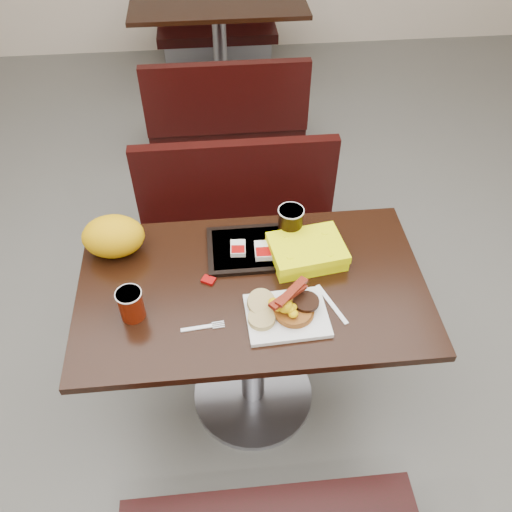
{
  "coord_description": "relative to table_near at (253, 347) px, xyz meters",
  "views": [
    {
      "loc": [
        -0.1,
        -1.19,
        2.13
      ],
      "look_at": [
        0.02,
        0.07,
        0.82
      ],
      "focal_mm": 37.23,
      "sensor_mm": 36.0,
      "label": 1
    }
  ],
  "objects": [
    {
      "name": "paper_bag",
      "position": [
        -0.48,
        0.21,
        0.45
      ],
      "size": [
        0.22,
        0.17,
        0.15
      ],
      "primitive_type": "ellipsoid",
      "rotation": [
        0.0,
        0.0,
        -0.02
      ],
      "color": "#E39E07",
      "rests_on": "table_near"
    },
    {
      "name": "bench_near_n",
      "position": [
        0.0,
        0.7,
        -0.02
      ],
      "size": [
        1.0,
        0.46,
        0.72
      ],
      "primitive_type": null,
      "color": "black",
      "rests_on": "floor"
    },
    {
      "name": "muffin_top",
      "position": [
        0.02,
        -0.11,
        0.41
      ],
      "size": [
        0.12,
        0.12,
        0.05
      ],
      "primitive_type": "cylinder",
      "rotation": [
        0.38,
        0.0,
        0.32
      ],
      "color": "tan",
      "rests_on": "platter"
    },
    {
      "name": "bench_far_n",
      "position": [
        0.0,
        3.3,
        -0.02
      ],
      "size": [
        1.0,
        0.46,
        0.72
      ],
      "primitive_type": null,
      "color": "black",
      "rests_on": "floor"
    },
    {
      "name": "sausage_patty",
      "position": [
        0.16,
        -0.13,
        0.42
      ],
      "size": [
        0.11,
        0.11,
        0.01
      ],
      "primitive_type": "cylinder",
      "rotation": [
        0.0,
        0.0,
        0.29
      ],
      "color": "black",
      "rests_on": "pancake_stack"
    },
    {
      "name": "knife",
      "position": [
        0.26,
        -0.11,
        0.38
      ],
      "size": [
        0.08,
        0.18,
        0.0
      ],
      "primitive_type": "cube",
      "rotation": [
        0.0,
        0.0,
        -1.2
      ],
      "color": "white",
      "rests_on": "table_near"
    },
    {
      "name": "platter",
      "position": [
        0.1,
        -0.15,
        0.38
      ],
      "size": [
        0.27,
        0.22,
        0.02
      ],
      "primitive_type": "cube",
      "rotation": [
        0.0,
        0.0,
        0.05
      ],
      "color": "white",
      "rests_on": "table_near"
    },
    {
      "name": "bench_far_s",
      "position": [
        0.0,
        1.9,
        -0.02
      ],
      "size": [
        1.0,
        0.46,
        0.72
      ],
      "primitive_type": null,
      "color": "black",
      "rests_on": "floor"
    },
    {
      "name": "pancake_stack",
      "position": [
        0.12,
        -0.15,
        0.4
      ],
      "size": [
        0.15,
        0.15,
        0.03
      ],
      "primitive_type": "cylinder",
      "rotation": [
        0.0,
        0.0,
        0.16
      ],
      "color": "#8E5617",
      "rests_on": "platter"
    },
    {
      "name": "coffee_cup_far",
      "position": [
        0.16,
        0.22,
        0.45
      ],
      "size": [
        0.1,
        0.1,
        0.12
      ],
      "primitive_type": "cylinder",
      "rotation": [
        0.0,
        0.0,
        -0.19
      ],
      "color": "black",
      "rests_on": "tray"
    },
    {
      "name": "hashbrown_sleeve_left",
      "position": [
        -0.04,
        0.16,
        0.4
      ],
      "size": [
        0.06,
        0.08,
        0.02
      ],
      "primitive_type": "cube",
      "rotation": [
        0.0,
        0.0,
        -0.07
      ],
      "color": "silver",
      "rests_on": "tray"
    },
    {
      "name": "hashbrown_sleeve_right",
      "position": [
        0.05,
        0.13,
        0.4
      ],
      "size": [
        0.06,
        0.09,
        0.02
      ],
      "primitive_type": "cube",
      "rotation": [
        0.0,
        0.0,
        -0.03
      ],
      "color": "silver",
      "rests_on": "tray"
    },
    {
      "name": "clamshell",
      "position": [
        0.21,
        0.11,
        0.41
      ],
      "size": [
        0.28,
        0.23,
        0.07
      ],
      "primitive_type": "cube",
      "rotation": [
        0.0,
        0.0,
        0.15
      ],
      "color": "#F8FD04",
      "rests_on": "table_near"
    },
    {
      "name": "condiment_ketchup",
      "position": [
        -0.15,
        0.03,
        0.38
      ],
      "size": [
        0.05,
        0.05,
        0.01
      ],
      "primitive_type": "cube",
      "rotation": [
        0.0,
        0.0,
        -0.51
      ],
      "color": "#8C0504",
      "rests_on": "table_near"
    },
    {
      "name": "bacon_strips",
      "position": [
        0.1,
        -0.14,
        0.47
      ],
      "size": [
        0.17,
        0.15,
        0.01
      ],
      "primitive_type": null,
      "rotation": [
        0.0,
        0.0,
        0.7
      ],
      "color": "#4D0A05",
      "rests_on": "scrambled_eggs"
    },
    {
      "name": "scrambled_eggs",
      "position": [
        0.09,
        -0.16,
        0.44
      ],
      "size": [
        0.1,
        0.09,
        0.04
      ],
      "primitive_type": "ellipsoid",
      "rotation": [
        0.0,
        0.0,
        0.2
      ],
      "color": "#ECB504",
      "rests_on": "pancake_stack"
    },
    {
      "name": "condiment_syrup",
      "position": [
        0.01,
        0.08,
        0.38
      ],
      "size": [
        0.04,
        0.03,
        0.01
      ],
      "primitive_type": "cube",
      "rotation": [
        0.0,
        0.0,
        0.19
      ],
      "color": "#C03908",
      "rests_on": "table_near"
    },
    {
      "name": "table_near",
      "position": [
        0.0,
        0.0,
        0.0
      ],
      "size": [
        1.2,
        0.7,
        0.75
      ],
      "primitive_type": null,
      "color": "black",
      "rests_on": "floor"
    },
    {
      "name": "tray",
      "position": [
        0.02,
        0.17,
        0.38
      ],
      "size": [
        0.34,
        0.24,
        0.02
      ],
      "primitive_type": "cube",
      "rotation": [
        0.0,
        0.0,
        0.0
      ],
      "color": "black",
      "rests_on": "table_near"
    },
    {
      "name": "table_far",
      "position": [
        0.0,
        2.6,
        0.0
      ],
      "size": [
        1.2,
        0.7,
        0.75
      ],
      "primitive_type": null,
      "color": "black",
      "rests_on": "floor"
    },
    {
      "name": "fork",
      "position": [
        -0.19,
        -0.17,
        0.38
      ],
      "size": [
        0.14,
        0.04,
        0.0
      ],
      "primitive_type": null,
      "rotation": [
        0.0,
        0.0,
        0.09
      ],
      "color": "white",
      "rests_on": "table_near"
    },
    {
      "name": "floor",
      "position": [
        0.0,
        0.0,
        -0.38
      ],
      "size": [
        6.0,
        7.0,
        0.01
      ],
      "primitive_type": "cube",
      "color": "slate",
      "rests_on": "ground"
    },
    {
      "name": "coffee_cup_near",
      "position": [
        -0.4,
        -0.09,
        0.43
      ],
      "size": [
        0.09,
        0.09,
        0.11
      ],
      "primitive_type": "cylinder",
      "rotation": [
        0.0,
        0.0,
        0.08
      ],
      "color": "#8F1605",
      "rests_on": "table_near"
    },
    {
      "name": "muffin_bottom",
      "position": [
        0.02,
        -0.17,
        0.4
      ],
      "size": [
        0.11,
        0.11,
        0.02
      ],
      "primitive_type": "cylinder",
      "rotation": [
        0.0,
        0.0,
        -0.28
      ],
      "color": "tan",
      "rests_on": "platter"
    }
  ]
}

